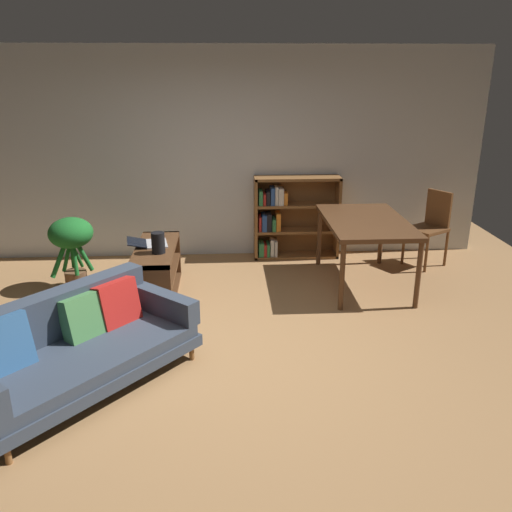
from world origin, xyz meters
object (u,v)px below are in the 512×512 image
Objects in this scene: dining_table at (366,226)px; media_console at (157,271)px; open_laptop at (150,243)px; fabric_couch at (74,344)px; desk_speaker at (158,243)px; potted_floor_plant at (72,240)px; bookshelf at (290,217)px; dining_chair_near at (431,224)px.

media_console is at bearing -175.65° from dining_table.
open_laptop is (-0.07, 0.10, 0.30)m from media_console.
fabric_couch is 1.81m from media_console.
potted_floor_plant is at bearing 156.77° from desk_speaker.
fabric_couch is 1.91m from open_laptop.
fabric_couch is at bearing -104.28° from media_console.
media_console is 5.41× the size of desk_speaker.
desk_speaker is at bearing -71.92° from media_console.
fabric_couch is 3.65m from bookshelf.
desk_speaker is 0.20× the size of bookshelf.
fabric_couch is at bearing -107.93° from desk_speaker.
dining_table is at bearing -148.05° from dining_chair_near.
desk_speaker is 3.48m from dining_chair_near.
media_console is at bearing 108.08° from desk_speaker.
desk_speaker is (0.13, -0.29, 0.09)m from open_laptop.
potted_floor_plant is at bearing -159.35° from bookshelf.
bookshelf reaches higher than media_console.
media_console is at bearing -142.91° from bookshelf.
bookshelf is (1.57, 1.42, -0.13)m from desk_speaker.
dining_chair_near is at bearing 31.95° from dining_table.
potted_floor_plant is 2.78m from bookshelf.
fabric_couch is 2.32× the size of potted_floor_plant.
dining_table is at bearing -54.82° from bookshelf.
bookshelf is at bearing 125.18° from dining_table.
bookshelf is (-1.76, 0.42, 0.01)m from dining_chair_near.
dining_chair_near reaches higher than potted_floor_plant.
dining_table is (2.31, 0.37, 0.04)m from desk_speaker.
dining_chair_near is (3.84, 2.57, 0.19)m from fabric_couch.
potted_floor_plant reaches higher than desk_speaker.
desk_speaker is (0.06, -0.19, 0.39)m from media_console.
bookshelf is at bearing 55.20° from fabric_couch.
dining_chair_near reaches higher than desk_speaker.
potted_floor_plant reaches higher than fabric_couch.
desk_speaker is 2.34m from dining_table.
open_laptop is at bearing 78.60° from fabric_couch.
bookshelf is at bearing 33.64° from open_laptop.
fabric_couch is 1.74× the size of bookshelf.
fabric_couch is 1.68m from desk_speaker.
potted_floor_plant is at bearing -172.66° from dining_chair_near.
dining_table is 1.57× the size of dining_chair_near.
media_console is (0.45, 1.76, -0.06)m from fabric_couch.
bookshelf is (2.08, 2.99, 0.20)m from fabric_couch.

